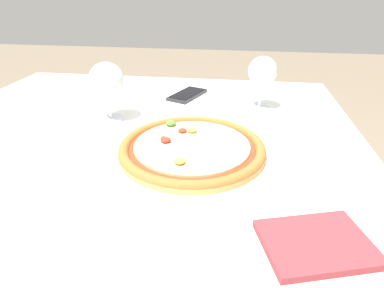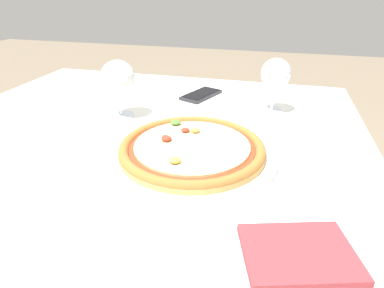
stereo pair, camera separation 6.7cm
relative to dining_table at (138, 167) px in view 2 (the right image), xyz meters
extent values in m
cube|color=brown|center=(0.00, 0.00, 0.07)|extent=(1.01, 0.95, 0.04)
cube|color=silver|center=(0.00, 0.00, 0.09)|extent=(1.11, 1.05, 0.01)
cylinder|color=brown|center=(-0.45, 0.42, -0.30)|extent=(0.06, 0.06, 0.71)
cylinder|color=brown|center=(0.45, 0.42, -0.30)|extent=(0.06, 0.06, 0.71)
cylinder|color=white|center=(0.16, -0.07, 0.10)|extent=(0.36, 0.36, 0.01)
cylinder|color=tan|center=(0.16, -0.07, 0.11)|extent=(0.31, 0.31, 0.01)
torus|color=#A3662D|center=(0.16, -0.07, 0.12)|extent=(0.31, 0.31, 0.02)
cylinder|color=#BC381E|center=(0.16, -0.07, 0.12)|extent=(0.26, 0.26, 0.00)
cylinder|color=beige|center=(0.16, -0.07, 0.12)|extent=(0.24, 0.24, 0.00)
ellipsoid|color=#A83323|center=(0.10, -0.06, 0.13)|extent=(0.01, 0.01, 0.01)
ellipsoid|color=#BC9342|center=(0.15, -0.01, 0.13)|extent=(0.02, 0.02, 0.01)
ellipsoid|color=#BC9342|center=(0.15, -0.15, 0.13)|extent=(0.02, 0.02, 0.01)
ellipsoid|color=#A83323|center=(0.13, -0.02, 0.13)|extent=(0.02, 0.02, 0.01)
ellipsoid|color=#4C7A33|center=(0.10, 0.02, 0.13)|extent=(0.02, 0.02, 0.01)
ellipsoid|color=#A83323|center=(0.11, -0.07, 0.13)|extent=(0.02, 0.02, 0.01)
cube|color=silver|center=(-0.27, -0.08, 0.10)|extent=(0.03, 0.11, 0.00)
cube|color=silver|center=(-0.26, -0.02, 0.10)|extent=(0.03, 0.02, 0.00)
cube|color=silver|center=(-0.27, 0.01, 0.10)|extent=(0.01, 0.05, 0.00)
cube|color=silver|center=(-0.26, 0.01, 0.10)|extent=(0.01, 0.05, 0.00)
cube|color=silver|center=(-0.25, 0.01, 0.10)|extent=(0.01, 0.05, 0.00)
cube|color=silver|center=(-0.24, 0.01, 0.10)|extent=(0.01, 0.05, 0.00)
cylinder|color=silver|center=(0.32, 0.24, 0.10)|extent=(0.06, 0.06, 0.00)
cylinder|color=silver|center=(0.32, 0.24, 0.13)|extent=(0.01, 0.01, 0.07)
sphere|color=silver|center=(0.32, 0.24, 0.20)|extent=(0.08, 0.08, 0.08)
cylinder|color=silver|center=(-0.08, 0.10, 0.10)|extent=(0.07, 0.07, 0.00)
cylinder|color=silver|center=(-0.08, 0.10, 0.13)|extent=(0.01, 0.01, 0.07)
sphere|color=silver|center=(-0.08, 0.10, 0.20)|extent=(0.09, 0.09, 0.09)
cube|color=#232328|center=(0.09, 0.32, 0.10)|extent=(0.12, 0.16, 0.01)
cube|color=black|center=(0.09, 0.32, 0.11)|extent=(0.11, 0.14, 0.00)
cube|color=#933338|center=(0.37, -0.30, 0.10)|extent=(0.18, 0.15, 0.01)
camera|label=1|loc=(0.25, -0.66, 0.43)|focal=30.00mm
camera|label=2|loc=(0.31, -0.65, 0.43)|focal=30.00mm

